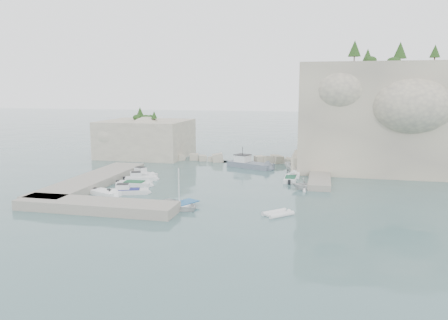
% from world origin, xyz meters
% --- Properties ---
extents(ground, '(400.00, 400.00, 0.00)m').
position_xyz_m(ground, '(0.00, 0.00, 0.00)').
color(ground, '#456667').
rests_on(ground, ground).
extents(cliff_east, '(26.00, 22.00, 17.00)m').
position_xyz_m(cliff_east, '(23.00, 23.00, 8.50)').
color(cliff_east, beige).
rests_on(cliff_east, ground).
extents(cliff_terrace, '(8.00, 10.00, 2.50)m').
position_xyz_m(cliff_terrace, '(13.00, 18.00, 1.25)').
color(cliff_terrace, beige).
rests_on(cliff_terrace, ground).
extents(outcrop_west, '(16.00, 14.00, 7.00)m').
position_xyz_m(outcrop_west, '(-20.00, 25.00, 3.50)').
color(outcrop_west, beige).
rests_on(outcrop_west, ground).
extents(quay_west, '(5.00, 24.00, 1.10)m').
position_xyz_m(quay_west, '(-17.00, -1.00, 0.55)').
color(quay_west, '#9E9689').
rests_on(quay_west, ground).
extents(quay_south, '(18.00, 4.00, 1.10)m').
position_xyz_m(quay_south, '(-10.00, -12.50, 0.55)').
color(quay_south, '#9E9689').
rests_on(quay_south, ground).
extents(ledge_east, '(3.00, 16.00, 0.80)m').
position_xyz_m(ledge_east, '(13.50, 10.00, 0.40)').
color(ledge_east, '#9E9689').
rests_on(ledge_east, ground).
extents(breakwater, '(28.00, 3.00, 1.40)m').
position_xyz_m(breakwater, '(-1.00, 22.00, 0.70)').
color(breakwater, beige).
rests_on(breakwater, ground).
extents(motorboat_a, '(5.32, 3.60, 1.40)m').
position_xyz_m(motorboat_a, '(-12.67, 6.46, 0.00)').
color(motorboat_a, silver).
rests_on(motorboat_a, ground).
extents(motorboat_b, '(5.21, 3.55, 1.40)m').
position_xyz_m(motorboat_b, '(-11.72, 3.32, 0.00)').
color(motorboat_b, silver).
rests_on(motorboat_b, ground).
extents(motorboat_c, '(5.27, 2.15, 0.70)m').
position_xyz_m(motorboat_c, '(-11.17, -0.11, 0.00)').
color(motorboat_c, silver).
rests_on(motorboat_c, ground).
extents(motorboat_d, '(5.56, 3.24, 1.40)m').
position_xyz_m(motorboat_d, '(-9.91, -4.52, 0.00)').
color(motorboat_d, silver).
rests_on(motorboat_d, ground).
extents(motorboat_e, '(4.74, 3.36, 0.70)m').
position_xyz_m(motorboat_e, '(-12.46, -5.83, 0.00)').
color(motorboat_e, white).
rests_on(motorboat_e, ground).
extents(rowboat, '(6.42, 5.79, 1.09)m').
position_xyz_m(rowboat, '(-1.53, -9.52, 0.00)').
color(rowboat, white).
rests_on(rowboat, ground).
extents(inflatable_dinghy, '(3.52, 3.52, 0.44)m').
position_xyz_m(inflatable_dinghy, '(9.45, -9.76, 0.00)').
color(inflatable_dinghy, silver).
rests_on(inflatable_dinghy, ground).
extents(tender_east_a, '(3.54, 3.14, 1.73)m').
position_xyz_m(tender_east_a, '(11.62, 2.63, 0.00)').
color(tender_east_a, silver).
rests_on(tender_east_a, ground).
extents(tender_east_b, '(1.75, 5.00, 0.70)m').
position_xyz_m(tender_east_b, '(9.39, 7.85, 0.00)').
color(tender_east_b, silver).
rests_on(tender_east_b, ground).
extents(tender_east_c, '(1.48, 4.25, 0.70)m').
position_xyz_m(tender_east_c, '(9.82, 11.20, 0.00)').
color(tender_east_c, white).
rests_on(tender_east_c, ground).
extents(tender_east_d, '(5.35, 4.13, 1.95)m').
position_xyz_m(tender_east_d, '(10.20, 13.85, 0.00)').
color(tender_east_d, white).
rests_on(tender_east_d, ground).
extents(work_boat, '(9.05, 5.89, 2.20)m').
position_xyz_m(work_boat, '(1.95, 17.22, 0.00)').
color(work_boat, slate).
rests_on(work_boat, ground).
extents(rowboat_mast, '(0.10, 0.10, 4.20)m').
position_xyz_m(rowboat_mast, '(-1.53, -9.52, 2.65)').
color(rowboat_mast, white).
rests_on(rowboat_mast, rowboat).
extents(vegetation, '(53.48, 13.88, 13.40)m').
position_xyz_m(vegetation, '(17.83, 24.40, 17.93)').
color(vegetation, '#1E4219').
rests_on(vegetation, ground).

